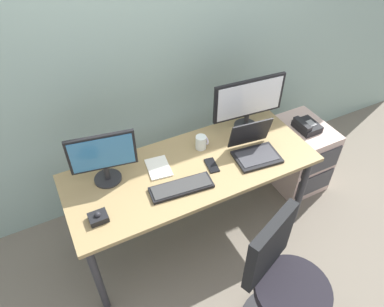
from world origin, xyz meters
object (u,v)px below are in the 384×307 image
at_px(monitor_main, 249,101).
at_px(laptop, 254,148).
at_px(coffee_mug, 201,142).
at_px(keyboard, 181,187).
at_px(cell_phone, 212,165).
at_px(file_cabinet, 298,155).
at_px(desk_phone, 306,126).
at_px(monitor_side, 103,156).
at_px(office_chair, 282,289).
at_px(paper_notepad, 158,168).
at_px(trackball_mouse, 98,217).

relative_size(monitor_main, laptop, 1.66).
bearing_deg(coffee_mug, keyboard, -135.51).
distance_m(coffee_mug, cell_phone, 0.21).
bearing_deg(file_cabinet, monitor_main, 169.49).
bearing_deg(laptop, file_cabinet, 16.01).
xyz_separation_m(desk_phone, keyboard, (-1.26, -0.24, 0.12)).
distance_m(laptop, cell_phone, 0.33).
height_order(monitor_side, cell_phone, monitor_side).
relative_size(keyboard, cell_phone, 2.97).
relative_size(keyboard, coffee_mug, 4.08).
bearing_deg(monitor_main, office_chair, -111.23).
bearing_deg(paper_notepad, cell_phone, -23.15).
xyz_separation_m(office_chair, trackball_mouse, (-0.84, 0.73, 0.33)).
bearing_deg(desk_phone, keyboard, -169.05).
bearing_deg(cell_phone, file_cabinet, 18.30).
bearing_deg(desk_phone, paper_notepad, -179.78).
bearing_deg(monitor_side, file_cabinet, -1.15).
bearing_deg(trackball_mouse, cell_phone, 6.75).
xyz_separation_m(monitor_main, keyboard, (-0.73, -0.36, -0.22)).
xyz_separation_m(desk_phone, cell_phone, (-0.98, -0.15, 0.11)).
distance_m(monitor_side, coffee_mug, 0.71).
relative_size(monitor_side, cell_phone, 2.94).
distance_m(keyboard, coffee_mug, 0.42).
bearing_deg(paper_notepad, office_chair, -69.75).
bearing_deg(trackball_mouse, desk_phone, 7.75).
xyz_separation_m(office_chair, paper_notepad, (-0.36, 0.97, 0.31)).
distance_m(trackball_mouse, coffee_mug, 0.90).
relative_size(desk_phone, monitor_side, 0.48).
bearing_deg(keyboard, desk_phone, 10.95).
height_order(desk_phone, trackball_mouse, trackball_mouse).
height_order(desk_phone, laptop, laptop).
xyz_separation_m(file_cabinet, monitor_side, (-1.66, 0.03, 0.65)).
relative_size(file_cabinet, office_chair, 0.64).
distance_m(paper_notepad, cell_phone, 0.36).
distance_m(monitor_main, cell_phone, 0.57).
xyz_separation_m(desk_phone, office_chair, (-0.96, -0.98, -0.21)).
bearing_deg(office_chair, desk_phone, 45.61).
relative_size(monitor_main, keyboard, 1.33).
distance_m(coffee_mug, paper_notepad, 0.37).
distance_m(trackball_mouse, cell_phone, 0.83).
distance_m(desk_phone, monitor_side, 1.69).
bearing_deg(file_cabinet, monitor_side, 178.85).
height_order(monitor_main, laptop, monitor_main).
bearing_deg(cell_phone, office_chair, -79.46).
xyz_separation_m(desk_phone, laptop, (-0.66, -0.17, 0.16)).
height_order(office_chair, laptop, laptop).
bearing_deg(file_cabinet, office_chair, -134.16).
bearing_deg(paper_notepad, monitor_main, 8.82).
xyz_separation_m(monitor_main, paper_notepad, (-0.79, -0.12, -0.23)).
bearing_deg(keyboard, office_chair, -67.74).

